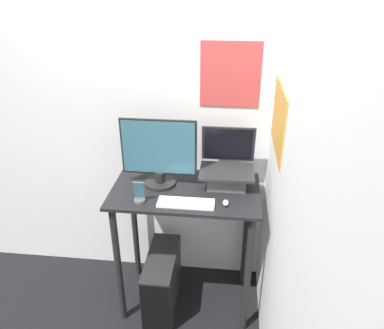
% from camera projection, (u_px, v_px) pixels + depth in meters
% --- Properties ---
extents(ground_plane, '(12.00, 12.00, 0.00)m').
position_uv_depth(ground_plane, '(182.00, 328.00, 2.56)').
color(ground_plane, black).
extents(wall_back, '(6.00, 0.06, 2.60)m').
position_uv_depth(wall_back, '(192.00, 117.00, 2.53)').
color(wall_back, silver).
rests_on(wall_back, ground_plane).
extents(wall_side_right, '(0.06, 6.00, 2.60)m').
position_uv_depth(wall_side_right, '(286.00, 163.00, 1.92)').
color(wall_side_right, silver).
rests_on(wall_side_right, ground_plane).
extents(desk, '(0.94, 0.55, 0.95)m').
position_uv_depth(desk, '(186.00, 216.00, 2.47)').
color(desk, black).
rests_on(desk, ground_plane).
extents(laptop, '(0.34, 0.29, 0.36)m').
position_uv_depth(laptop, '(227.00, 172.00, 2.39)').
color(laptop, '#4C4C51').
rests_on(laptop, desk).
extents(monitor, '(0.48, 0.20, 0.44)m').
position_uv_depth(monitor, '(159.00, 155.00, 2.34)').
color(monitor, black).
rests_on(monitor, desk).
extents(keyboard, '(0.34, 0.11, 0.02)m').
position_uv_depth(keyboard, '(186.00, 203.00, 2.22)').
color(keyboard, white).
rests_on(keyboard, desk).
extents(mouse, '(0.04, 0.06, 0.03)m').
position_uv_depth(mouse, '(226.00, 203.00, 2.21)').
color(mouse, '#99999E').
rests_on(mouse, desk).
extents(cell_phone, '(0.07, 0.07, 0.14)m').
position_uv_depth(cell_phone, '(139.00, 195.00, 2.23)').
color(cell_phone, '#4C4C51').
rests_on(cell_phone, desk).
extents(computer_tower, '(0.20, 0.52, 0.43)m').
position_uv_depth(computer_tower, '(162.00, 281.00, 2.66)').
color(computer_tower, black).
rests_on(computer_tower, ground_plane).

